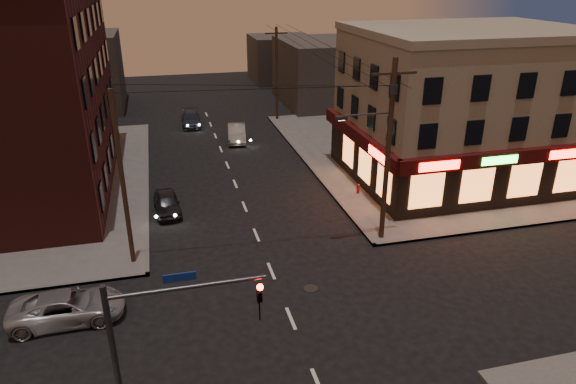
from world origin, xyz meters
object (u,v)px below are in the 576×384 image
object	(u,v)px
sedan_near	(167,203)
sedan_mid	(237,133)
suv_cross	(67,307)
sedan_far	(191,119)
fire_hydrant	(358,188)

from	to	relation	value
sedan_near	sedan_mid	distance (m)	15.21
suv_cross	sedan_far	size ratio (longest dim) A/B	1.06
sedan_near	sedan_far	size ratio (longest dim) A/B	0.85
suv_cross	fire_hydrant	distance (m)	19.74
sedan_near	fire_hydrant	size ratio (longest dim) A/B	5.62
sedan_mid	sedan_near	bearing A→B (deg)	-107.71
sedan_near	sedan_far	bearing A→B (deg)	77.02
sedan_far	fire_hydrant	xyz separation A→B (m)	(9.68, -20.07, -0.13)
sedan_near	suv_cross	bearing A→B (deg)	-118.80
sedan_near	sedan_mid	bearing A→B (deg)	59.97
sedan_mid	sedan_far	world-z (taller)	sedan_mid
sedan_mid	sedan_far	distance (m)	7.01
suv_cross	sedan_mid	world-z (taller)	sedan_mid
suv_cross	sedan_near	xyz separation A→B (m)	(4.55, 10.03, -0.02)
suv_cross	sedan_mid	size ratio (longest dim) A/B	1.09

